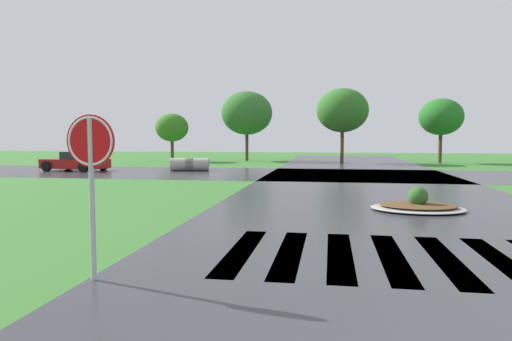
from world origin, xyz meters
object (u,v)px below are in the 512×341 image
object	(u,v)px
stop_sign	(91,158)
drainage_pipe_stack	(190,165)
car_blue_compact	(76,162)
median_island	(418,206)

from	to	relation	value
stop_sign	drainage_pipe_stack	bearing A→B (deg)	106.71
car_blue_compact	drainage_pipe_stack	distance (m)	7.12
stop_sign	car_blue_compact	distance (m)	23.60
stop_sign	car_blue_compact	xyz separation A→B (m)	(-12.29, 20.12, -1.24)
median_island	car_blue_compact	distance (m)	22.17
median_island	drainage_pipe_stack	size ratio (longest dim) A/B	1.08
car_blue_compact	drainage_pipe_stack	xyz separation A→B (m)	(7.04, 1.09, -0.16)
stop_sign	car_blue_compact	world-z (taller)	stop_sign
median_island	car_blue_compact	xyz separation A→B (m)	(-18.22, 12.62, 0.43)
stop_sign	median_island	bearing A→B (deg)	54.44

